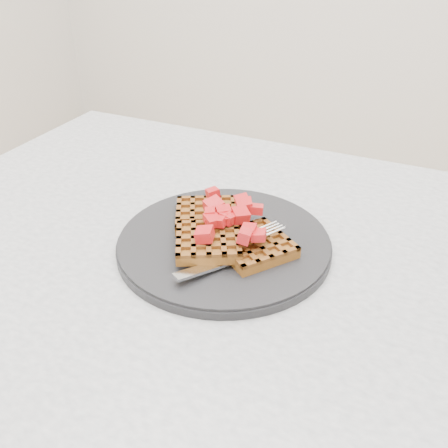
# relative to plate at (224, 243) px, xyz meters

# --- Properties ---
(table) EXTENTS (1.20, 0.80, 0.75)m
(table) POSITION_rel_plate_xyz_m (0.06, -0.00, -0.12)
(table) COLOR silver
(table) RESTS_ON ground
(plate) EXTENTS (0.30, 0.30, 0.02)m
(plate) POSITION_rel_plate_xyz_m (0.00, 0.00, 0.00)
(plate) COLOR black
(plate) RESTS_ON table
(waffles) EXTENTS (0.22, 0.19, 0.03)m
(waffles) POSITION_rel_plate_xyz_m (0.00, -0.00, 0.02)
(waffles) COLOR #92571E
(waffles) RESTS_ON plate
(strawberry_pile) EXTENTS (0.15, 0.15, 0.02)m
(strawberry_pile) POSITION_rel_plate_xyz_m (0.00, -0.00, 0.05)
(strawberry_pile) COLOR #A5090F
(strawberry_pile) RESTS_ON waffles
(fork) EXTENTS (0.11, 0.17, 0.02)m
(fork) POSITION_rel_plate_xyz_m (0.04, -0.04, 0.02)
(fork) COLOR silver
(fork) RESTS_ON plate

